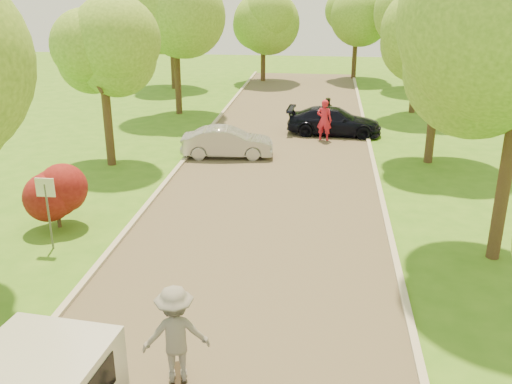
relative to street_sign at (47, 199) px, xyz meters
The scene contains 20 objects.
ground 7.22m from the street_sign, 34.59° to the right, with size 100.00×100.00×0.00m, color #39721B.
road 7.22m from the street_sign, 34.59° to the left, with size 8.00×60.00×0.01m, color #4C4438.
curb_left 4.62m from the street_sign, 66.37° to the left, with size 0.18×60.00×0.12m, color #B2AD9E.
curb_right 10.74m from the street_sign, 22.10° to the left, with size 0.18×60.00×0.12m, color #B2AD9E.
street_sign is the anchor object (origin of this frame).
red_shrub 1.65m from the street_sign, 108.43° to the left, with size 1.70×1.70×1.95m.
tree_l_midb 8.61m from the street_sign, 97.22° to the left, with size 4.30×4.20×6.62m.
tree_l_far 18.43m from the street_sign, 91.87° to the left, with size 4.92×4.80×7.79m.
tree_r_midb 16.27m from the street_sign, 38.90° to the left, with size 4.51×4.40×7.01m.
tree_r_far 24.25m from the street_sign, 56.91° to the left, with size 5.33×5.20×8.34m.
tree_bg_a 26.44m from the street_sign, 96.53° to the left, with size 5.12×5.00×7.72m.
tree_bg_b 31.57m from the street_sign, 63.40° to the left, with size 5.12×5.00×7.95m.
tree_bg_c 30.35m from the street_sign, 84.26° to the left, with size 4.92×4.80×7.33m.
tree_bg_d 33.74m from the street_sign, 72.61° to the left, with size 5.12×5.00×7.72m.
silver_sedan 10.37m from the street_sign, 70.20° to the left, with size 1.40×4.00×1.32m, color #9E9EA2.
dark_sedan 16.44m from the street_sign, 60.12° to the left, with size 1.92×4.72×1.37m, color black.
longboard 7.54m from the street_sign, 46.23° to the right, with size 0.55×1.05×0.12m.
skateboarder 7.41m from the street_sign, 46.23° to the right, with size 1.28×0.73×1.97m, color slate.
person_striped 15.12m from the street_sign, 59.42° to the left, with size 0.73×0.48×2.01m, color #B91B31.
person_olive 17.98m from the street_sign, 64.26° to the left, with size 0.73×0.57×1.50m, color #2F3620.
Camera 1 is at (1.94, -10.18, 7.37)m, focal length 40.00 mm.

